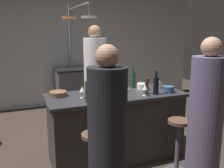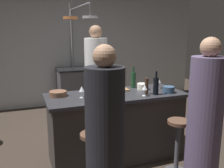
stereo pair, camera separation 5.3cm
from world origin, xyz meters
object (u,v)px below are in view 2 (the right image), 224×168
at_px(chef, 96,83).
at_px(guest_left, 105,144).
at_px(wine_glass_near_left_guest, 145,88).
at_px(mixing_bowl_wooden, 58,94).
at_px(bar_stool_left, 93,161).
at_px(wine_bottle_red, 87,91).
at_px(wine_bottle_dark, 156,86).
at_px(wine_glass_near_right_guest, 82,90).
at_px(mixing_bowl_blue, 169,90).
at_px(bar_stool_right, 177,145).
at_px(wine_bottle_green, 133,80).
at_px(wine_glass_by_chef, 159,81).
at_px(wine_bottle_white, 95,90).
at_px(cutting_board, 116,90).
at_px(guest_right, 204,125).
at_px(stove_range, 76,88).
at_px(mixing_bowl_ceramic, 143,87).
at_px(pepper_mill, 146,86).

xyz_separation_m(chef, guest_left, (-0.56, -2.06, -0.09)).
height_order(chef, wine_glass_near_left_guest, chef).
bearing_deg(mixing_bowl_wooden, guest_left, -79.54).
bearing_deg(bar_stool_left, wine_bottle_red, 81.28).
height_order(wine_bottle_dark, wine_glass_near_right_guest, wine_bottle_dark).
distance_m(wine_bottle_dark, mixing_bowl_blue, 0.23).
bearing_deg(mixing_bowl_blue, chef, 116.93).
bearing_deg(bar_stool_right, wine_glass_near_left_guest, 122.21).
xyz_separation_m(wine_bottle_red, wine_bottle_green, (0.81, 0.47, -0.01)).
bearing_deg(wine_bottle_dark, wine_glass_by_chef, 53.40).
distance_m(chef, wine_glass_near_right_guest, 1.21).
bearing_deg(mixing_bowl_blue, wine_bottle_white, 177.52).
distance_m(bar_stool_left, mixing_bowl_blue, 1.38).
height_order(cutting_board, wine_bottle_dark, wine_bottle_dark).
bearing_deg(mixing_bowl_wooden, mixing_bowl_blue, -13.82).
bearing_deg(wine_bottle_red, bar_stool_right, -22.36).
distance_m(guest_right, mixing_bowl_blue, 0.84).
distance_m(bar_stool_left, bar_stool_right, 1.04).
distance_m(cutting_board, wine_glass_near_right_guest, 0.59).
height_order(stove_range, wine_bottle_red, wine_bottle_red).
distance_m(chef, bar_stool_right, 1.79).
xyz_separation_m(cutting_board, wine_glass_near_right_guest, (-0.54, -0.22, 0.10)).
xyz_separation_m(wine_bottle_red, wine_glass_by_chef, (1.12, 0.30, -0.02)).
bearing_deg(wine_glass_near_right_guest, wine_bottle_dark, -10.80).
height_order(guest_right, wine_glass_near_left_guest, guest_right).
bearing_deg(wine_bottle_green, wine_bottle_white, -150.39).
xyz_separation_m(stove_range, mixing_bowl_blue, (0.67, -2.64, 0.49)).
xyz_separation_m(wine_bottle_white, mixing_bowl_blue, (1.00, -0.04, -0.07)).
bearing_deg(chef, bar_stool_left, -108.46).
xyz_separation_m(bar_stool_right, wine_glass_by_chef, (0.14, 0.70, 0.63)).
distance_m(stove_range, wine_glass_near_right_guest, 2.59).
bearing_deg(wine_bottle_green, chef, 111.70).
bearing_deg(stove_range, bar_stool_left, -99.30).
distance_m(stove_range, guest_left, 3.52).
relative_size(wine_bottle_white, mixing_bowl_ceramic, 1.98).
bearing_deg(wine_bottle_dark, bar_stool_right, -78.82).
height_order(pepper_mill, wine_bottle_red, wine_bottle_red).
relative_size(bar_stool_right, mixing_bowl_wooden, 3.13).
distance_m(wine_glass_near_right_guest, wine_glass_by_chef, 1.15).
height_order(bar_stool_left, wine_bottle_green, wine_bottle_green).
relative_size(chef, wine_bottle_red, 5.50).
relative_size(wine_bottle_red, wine_glass_near_left_guest, 2.23).
bearing_deg(wine_bottle_white, bar_stool_right, -28.67).
height_order(pepper_mill, wine_bottle_white, wine_bottle_white).
height_order(guest_right, mixing_bowl_wooden, guest_right).
bearing_deg(guest_right, cutting_board, 112.78).
height_order(wine_bottle_dark, wine_bottle_white, wine_bottle_dark).
height_order(wine_bottle_white, wine_glass_near_left_guest, wine_bottle_white).
xyz_separation_m(chef, wine_glass_by_chef, (0.63, -0.95, 0.17)).
bearing_deg(wine_bottle_white, wine_bottle_green, 29.61).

